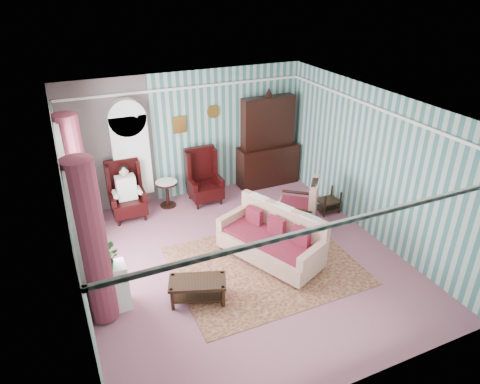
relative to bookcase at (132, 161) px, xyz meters
name	(u,v)px	position (x,y,z in m)	size (l,w,h in m)	color
floor	(243,260)	(1.35, -2.84, -1.12)	(6.00, 6.00, 0.00)	#8C5161
room_shell	(204,163)	(0.73, -2.66, 0.89)	(5.53, 6.02, 2.91)	#396867
bookcase	(132,161)	(0.00, 0.00, 0.00)	(0.80, 0.28, 2.24)	white
dresser_hutch	(268,139)	(3.25, -0.12, 0.06)	(1.50, 0.56, 2.36)	black
wingback_left	(127,191)	(-0.25, -0.39, -0.50)	(0.76, 0.80, 1.25)	black
wingback_right	(205,177)	(1.50, -0.39, -0.50)	(0.76, 0.80, 1.25)	black
seated_woman	(127,193)	(-0.25, -0.39, -0.53)	(0.44, 0.40, 1.18)	white
round_side_table	(167,194)	(0.65, -0.24, -0.82)	(0.50, 0.50, 0.60)	black
nest_table	(328,201)	(3.82, -1.94, -0.85)	(0.45, 0.38, 0.54)	black
plant_stand	(110,288)	(-1.05, -3.14, -0.72)	(0.55, 0.35, 0.80)	silver
rug	(265,265)	(1.65, -3.14, -1.11)	(3.20, 2.60, 0.01)	#4A1819
sofa	(270,236)	(1.82, -2.99, -0.62)	(1.97, 1.07, 0.99)	beige
floral_armchair	(297,206)	(2.86, -2.18, -0.64)	(0.87, 0.86, 0.97)	#B5AA8C
coffee_table	(198,291)	(0.24, -3.52, -0.92)	(0.91, 0.46, 0.40)	black
potted_plant_a	(106,260)	(-1.05, -3.25, -0.11)	(0.38, 0.33, 0.43)	#1A541A
potted_plant_b	(107,252)	(-1.00, -3.07, -0.10)	(0.24, 0.19, 0.44)	#174919
potted_plant_c	(99,255)	(-1.12, -3.08, -0.12)	(0.22, 0.22, 0.40)	#25531A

